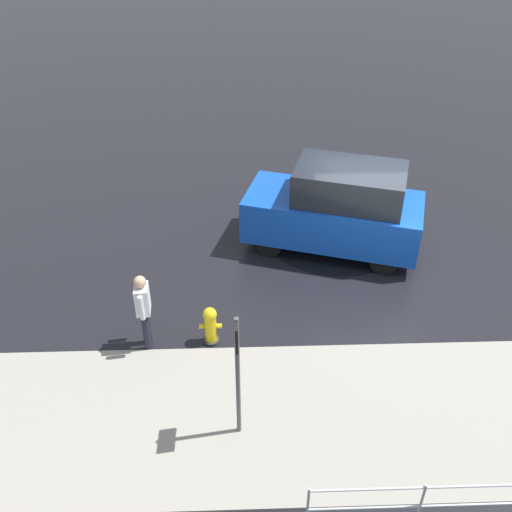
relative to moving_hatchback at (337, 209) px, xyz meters
The scene contains 7 objects.
ground_plane 1.46m from the moving_hatchback, 136.55° to the left, with size 60.00×60.00×0.00m, color black.
kerb_strip 5.07m from the moving_hatchback, 98.69° to the left, with size 24.00×3.20×0.04m, color gray.
moving_hatchback is the anchor object (origin of this frame).
fire_hydrant 4.19m from the moving_hatchback, 48.17° to the left, with size 0.42×0.31×0.80m.
pedestrian 5.04m from the moving_hatchback, 38.87° to the left, with size 0.26×0.57×1.62m.
sign_post 5.66m from the moving_hatchback, 66.40° to the left, with size 0.07×0.44×2.40m.
puddle_patch 1.14m from the moving_hatchback, 99.27° to the right, with size 3.36×3.36×0.01m, color black.
Camera 1 is at (2.93, 10.25, 7.54)m, focal length 40.00 mm.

